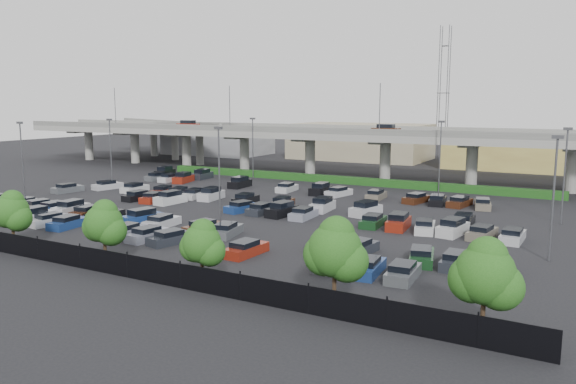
# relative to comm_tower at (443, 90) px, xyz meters

# --- Properties ---
(ground) EXTENTS (280.00, 280.00, 0.00)m
(ground) POSITION_rel_comm_tower_xyz_m (-4.00, -74.00, -15.61)
(ground) COLOR black
(overpass) EXTENTS (150.00, 13.00, 15.80)m
(overpass) POSITION_rel_comm_tower_xyz_m (-4.25, -42.02, -8.64)
(overpass) COLOR gray
(overpass) RESTS_ON ground
(on_ramp) EXTENTS (50.93, 30.13, 8.80)m
(on_ramp) POSITION_rel_comm_tower_xyz_m (-56.10, -30.95, -8.76)
(on_ramp) COLOR gray
(on_ramp) RESTS_ON ground
(hedge) EXTENTS (66.00, 1.60, 1.10)m
(hedge) POSITION_rel_comm_tower_xyz_m (-4.00, -49.00, -15.06)
(hedge) COLOR #134115
(hedge) RESTS_ON ground
(fence) EXTENTS (70.00, 0.10, 2.00)m
(fence) POSITION_rel_comm_tower_xyz_m (-4.05, -102.00, -14.71)
(fence) COLOR black
(fence) RESTS_ON ground
(tree_row) EXTENTS (65.07, 3.66, 5.94)m
(tree_row) POSITION_rel_comm_tower_xyz_m (-3.30, -100.53, -12.09)
(tree_row) COLOR #332316
(tree_row) RESTS_ON ground
(parked_cars) EXTENTS (62.92, 41.68, 1.67)m
(parked_cars) POSITION_rel_comm_tower_xyz_m (-6.67, -77.98, -15.01)
(parked_cars) COLOR gray
(parked_cars) RESTS_ON ground
(light_poles) EXTENTS (66.90, 48.38, 10.30)m
(light_poles) POSITION_rel_comm_tower_xyz_m (-8.12, -72.00, -9.37)
(light_poles) COLOR #494A4E
(light_poles) RESTS_ON ground
(distant_buildings) EXTENTS (138.00, 24.00, 9.00)m
(distant_buildings) POSITION_rel_comm_tower_xyz_m (8.38, -12.19, -11.87)
(distant_buildings) COLOR slate
(distant_buildings) RESTS_ON ground
(comm_tower) EXTENTS (2.40, 2.40, 30.00)m
(comm_tower) POSITION_rel_comm_tower_xyz_m (0.00, 0.00, 0.00)
(comm_tower) COLOR #494A4E
(comm_tower) RESTS_ON ground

